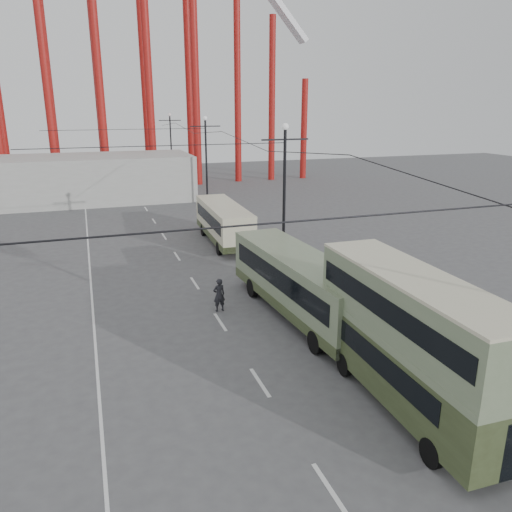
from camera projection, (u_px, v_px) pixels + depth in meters
name	position (u px, v px, depth m)	size (l,w,h in m)	color
ground	(330.00, 439.00, 16.20)	(160.00, 160.00, 0.00)	#4B4B4D
road_markings	(185.00, 265.00, 33.77)	(12.52, 120.00, 0.01)	silver
lamp_post_mid	(284.00, 196.00, 32.88)	(3.20, 0.44, 9.32)	black
lamp_post_far	(206.00, 162.00, 52.80)	(3.20, 0.44, 9.32)	black
lamp_post_distant	(171.00, 146.00, 72.71)	(3.20, 0.44, 9.32)	black
fairground_shed	(92.00, 178.00, 56.17)	(22.00, 10.00, 5.00)	#A1A19B
double_decker_bus	(411.00, 335.00, 17.20)	(2.51, 9.30, 4.97)	#313B20
single_decker_green	(300.00, 282.00, 25.15)	(3.37, 11.64, 3.25)	#677958
single_decker_cream	(224.00, 222.00, 38.76)	(2.78, 9.85, 3.04)	beige
pedestrian	(219.00, 295.00, 26.05)	(0.65, 0.43, 1.79)	black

